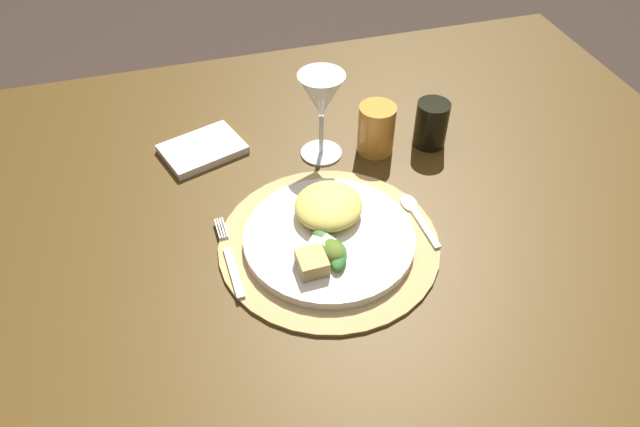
% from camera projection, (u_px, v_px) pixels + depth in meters
% --- Properties ---
extents(ground_plane, '(6.00, 6.00, 0.00)m').
position_uv_depth(ground_plane, '(332.00, 415.00, 1.48)').
color(ground_plane, '#362920').
extents(dining_table, '(1.40, 1.07, 0.74)m').
position_uv_depth(dining_table, '(337.00, 254.00, 1.05)').
color(dining_table, '#483110').
rests_on(dining_table, ground).
extents(placemat, '(0.34, 0.34, 0.01)m').
position_uv_depth(placemat, '(329.00, 243.00, 0.90)').
color(placemat, tan).
rests_on(placemat, dining_table).
extents(dinner_plate, '(0.26, 0.26, 0.02)m').
position_uv_depth(dinner_plate, '(329.00, 238.00, 0.90)').
color(dinner_plate, silver).
rests_on(dinner_plate, placemat).
extents(pasta_serving, '(0.15, 0.15, 0.03)m').
position_uv_depth(pasta_serving, '(328.00, 206.00, 0.91)').
color(pasta_serving, '#DDC855').
rests_on(pasta_serving, dinner_plate).
extents(salad_greens, '(0.07, 0.09, 0.02)m').
position_uv_depth(salad_greens, '(329.00, 250.00, 0.85)').
color(salad_greens, '#506821').
rests_on(salad_greens, dinner_plate).
extents(bread_piece, '(0.04, 0.05, 0.03)m').
position_uv_depth(bread_piece, '(312.00, 263.00, 0.83)').
color(bread_piece, tan).
rests_on(bread_piece, dinner_plate).
extents(fork, '(0.02, 0.17, 0.00)m').
position_uv_depth(fork, '(230.00, 260.00, 0.87)').
color(fork, silver).
rests_on(fork, placemat).
extents(spoon, '(0.03, 0.13, 0.01)m').
position_uv_depth(spoon, '(414.00, 211.00, 0.95)').
color(spoon, silver).
rests_on(spoon, placemat).
extents(napkin, '(0.17, 0.14, 0.01)m').
position_uv_depth(napkin, '(203.00, 149.00, 1.06)').
color(napkin, white).
rests_on(napkin, dining_table).
extents(wine_glass, '(0.08, 0.08, 0.16)m').
position_uv_depth(wine_glass, '(321.00, 99.00, 0.98)').
color(wine_glass, silver).
rests_on(wine_glass, dining_table).
extents(amber_tumbler, '(0.07, 0.07, 0.09)m').
position_uv_depth(amber_tumbler, '(376.00, 129.00, 1.04)').
color(amber_tumbler, gold).
rests_on(amber_tumbler, dining_table).
extents(dark_tumbler, '(0.06, 0.06, 0.09)m').
position_uv_depth(dark_tumbler, '(431.00, 124.00, 1.06)').
color(dark_tumbler, black).
rests_on(dark_tumbler, dining_table).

